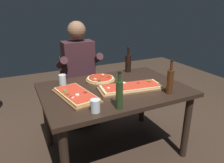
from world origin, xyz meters
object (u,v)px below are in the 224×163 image
object	(u,v)px
pizza_rectangular_left	(76,95)
diner_chair	(78,85)
dining_table	(114,97)
pizza_rectangular_front	(131,87)
wine_bottle_dark	(128,63)
tumbler_far_side	(62,80)
tumbler_near_camera	(95,107)
seated_diner	(80,69)
vinegar_bottle_green	(170,81)
pizza_round_far	(101,79)
oil_bottle_amber	(119,94)

from	to	relation	value
pizza_rectangular_left	diner_chair	xyz separation A→B (m)	(0.28, 0.90, -0.27)
dining_table	pizza_rectangular_front	distance (m)	0.20
wine_bottle_dark	tumbler_far_side	xyz separation A→B (m)	(-0.82, -0.08, -0.07)
tumbler_near_camera	wine_bottle_dark	bearing A→B (deg)	46.59
pizza_rectangular_front	tumbler_near_camera	size ratio (longest dim) A/B	6.46
tumbler_far_side	seated_diner	size ratio (longest dim) A/B	0.08
vinegar_bottle_green	diner_chair	world-z (taller)	vinegar_bottle_green
pizza_round_far	pizza_rectangular_front	bearing A→B (deg)	-63.23
oil_bottle_amber	vinegar_bottle_green	distance (m)	0.56
pizza_rectangular_front	pizza_rectangular_left	xyz separation A→B (m)	(-0.53, 0.06, 0.00)
pizza_round_far	diner_chair	world-z (taller)	diner_chair
pizza_rectangular_front	diner_chair	distance (m)	1.03
dining_table	diner_chair	bearing A→B (deg)	97.92
pizza_rectangular_left	seated_diner	bearing A→B (deg)	69.99
pizza_rectangular_left	pizza_rectangular_front	bearing A→B (deg)	-6.56
pizza_rectangular_left	oil_bottle_amber	world-z (taller)	oil_bottle_amber
pizza_rectangular_left	tumbler_far_side	size ratio (longest dim) A/B	5.23
tumbler_far_side	seated_diner	xyz separation A→B (m)	(0.32, 0.42, -0.04)
tumbler_far_side	seated_diner	distance (m)	0.53
pizza_round_far	dining_table	bearing A→B (deg)	-79.95
pizza_round_far	vinegar_bottle_green	distance (m)	0.74
wine_bottle_dark	tumbler_far_side	distance (m)	0.83
pizza_rectangular_left	oil_bottle_amber	size ratio (longest dim) A/B	1.78
pizza_round_far	wine_bottle_dark	xyz separation A→B (m)	(0.43, 0.16, 0.09)
vinegar_bottle_green	seated_diner	world-z (taller)	seated_diner
tumbler_near_camera	diner_chair	world-z (taller)	diner_chair
pizza_round_far	oil_bottle_amber	distance (m)	0.67
dining_table	seated_diner	bearing A→B (deg)	99.20
pizza_rectangular_front	oil_bottle_amber	size ratio (longest dim) A/B	2.14
pizza_rectangular_front	vinegar_bottle_green	distance (m)	0.37
tumbler_near_camera	diner_chair	distance (m)	1.29
pizza_rectangular_left	oil_bottle_amber	bearing A→B (deg)	-55.96
pizza_rectangular_left	vinegar_bottle_green	size ratio (longest dim) A/B	1.72
pizza_round_far	vinegar_bottle_green	xyz separation A→B (m)	(0.44, -0.58, 0.10)
oil_bottle_amber	diner_chair	bearing A→B (deg)	88.30
wine_bottle_dark	seated_diner	size ratio (longest dim) A/B	0.23
oil_bottle_amber	tumbler_far_side	world-z (taller)	oil_bottle_amber
pizza_rectangular_left	tumbler_near_camera	xyz separation A→B (m)	(0.05, -0.34, 0.02)
pizza_rectangular_front	diner_chair	world-z (taller)	diner_chair
pizza_rectangular_left	tumbler_far_side	bearing A→B (deg)	95.24
pizza_rectangular_front	vinegar_bottle_green	bearing A→B (deg)	-41.47
pizza_rectangular_front	dining_table	bearing A→B (deg)	142.15
vinegar_bottle_green	tumbler_near_camera	world-z (taller)	vinegar_bottle_green
diner_chair	seated_diner	distance (m)	0.28
dining_table	pizza_round_far	distance (m)	0.27
tumbler_far_side	seated_diner	bearing A→B (deg)	53.04
oil_bottle_amber	diner_chair	world-z (taller)	oil_bottle_amber
pizza_rectangular_front	seated_diner	distance (m)	0.87
oil_bottle_amber	pizza_round_far	bearing A→B (deg)	80.09
tumbler_far_side	pizza_rectangular_left	bearing A→B (deg)	-84.76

